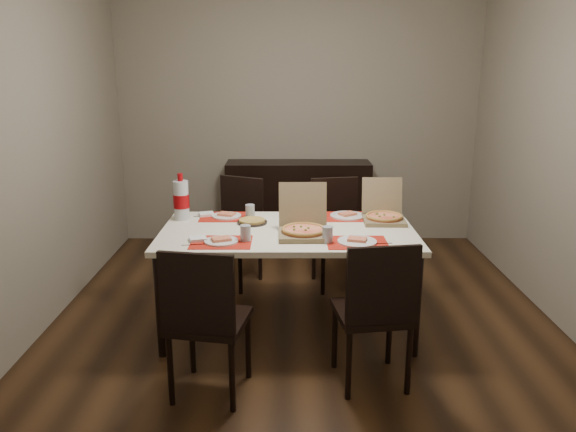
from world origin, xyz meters
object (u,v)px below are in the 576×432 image
Objects in this scene: chair_near_left at (205,317)px; sideboard at (298,204)px; chair_far_right at (337,227)px; soda_bottle at (181,200)px; pizza_box_center at (303,227)px; chair_near_right at (376,308)px; chair_far_left at (236,226)px; dining_table at (288,238)px; dip_bowl at (307,221)px.

sideboard is at bearing 78.56° from chair_near_left.
chair_far_right reaches higher than sideboard.
chair_near_left is 2.63× the size of soda_bottle.
chair_far_right is 2.46× the size of pizza_box_center.
chair_near_right and chair_far_left have the same top height.
pizza_box_center is 1.07× the size of soda_bottle.
dining_table is at bearing 128.38° from pizza_box_center.
soda_bottle is at bearing 161.08° from dining_table.
pizza_box_center reaches higher than dip_bowl.
soda_bottle is (-1.23, -0.60, 0.39)m from chair_far_right.
soda_bottle reaches higher than dip_bowl.
sideboard reaches higher than dip_bowl.
chair_near_left is at bearing -119.14° from dip_bowl.
chair_near_right is at bearing -60.77° from chair_far_left.
sideboard is 1.98m from dining_table.
dip_bowl is at bearing 60.86° from chair_near_left.
chair_near_left is at bearing -116.60° from chair_far_right.
chair_near_right is 1.69m from chair_far_right.
chair_far_left is (-0.97, 1.73, 0.00)m from chair_near_right.
chair_near_right is at bearing -87.29° from chair_far_right.
soda_bottle is (-1.31, 1.09, 0.39)m from chair_near_right.
chair_near_right is (0.98, 0.11, 0.00)m from chair_near_left.
pizza_box_center is at bearing 120.70° from chair_near_right.
chair_near_left is 1.31m from soda_bottle.
pizza_box_center is (0.11, -0.13, 0.12)m from dining_table.
dining_table is 0.88m from soda_bottle.
dining_table is at bearing -93.31° from sideboard.
chair_near_left is 2.46× the size of pizza_box_center.
pizza_box_center is (-0.01, -2.09, 0.36)m from sideboard.
chair_near_left reaches higher than dining_table.
chair_far_left is 0.99m from dip_bowl.
dining_table is at bearing -63.43° from chair_far_left.
chair_far_left is at bearing 61.48° from soda_bottle.
sideboard is 2.80m from chair_near_right.
pizza_box_center reaches higher than chair_far_right.
dip_bowl is at bearing -51.55° from chair_far_left.
chair_far_left and chair_far_right have the same top height.
dip_bowl is at bearing -6.70° from soda_bottle.
chair_near_right is 1.08m from dip_bowl.
pizza_box_center is 0.30m from dip_bowl.
chair_far_right is 1.10m from pizza_box_center.
chair_far_right is (0.32, -1.09, 0.06)m from sideboard.
pizza_box_center is 2.87× the size of dip_bowl.
pizza_box_center is at bearing -107.88° from chair_far_right.
dip_bowl is (-0.37, 0.98, 0.25)m from chair_near_right.
dip_bowl is (0.03, 0.30, -0.04)m from pizza_box_center.
pizza_box_center is (0.56, -1.05, 0.29)m from chair_far_left.
sideboard is 3.97× the size of pizza_box_center.
chair_near_right reaches higher than dining_table.
sideboard is at bearing 90.76° from dip_bowl.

